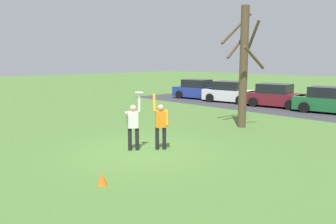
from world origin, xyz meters
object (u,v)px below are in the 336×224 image
object	(u,v)px
bare_tree_tall	(244,64)
person_catcher	(133,123)
parked_car_maroon	(276,96)
parked_car_blue	(198,90)
parked_car_white	(230,93)
frisbee_disc	(139,93)
field_cone_orange	(102,179)
person_defender	(161,123)
parked_car_green	(330,101)

from	to	relation	value
bare_tree_tall	person_catcher	bearing A→B (deg)	-91.67
parked_car_maroon	bare_tree_tall	bearing A→B (deg)	-79.83
parked_car_blue	parked_car_white	distance (m)	3.32
frisbee_disc	parked_car_maroon	bearing A→B (deg)	99.99
parked_car_maroon	field_cone_orange	distance (m)	17.49
frisbee_disc	person_defender	bearing A→B (deg)	53.19
parked_car_white	parked_car_green	world-z (taller)	same
field_cone_orange	parked_car_maroon	bearing A→B (deg)	104.96
person_defender	parked_car_white	size ratio (longest dim) A/B	0.47
frisbee_disc	parked_car_white	bearing A→B (deg)	114.15
person_catcher	person_defender	distance (m)	0.99
parked_car_white	parked_car_green	distance (m)	7.39
person_catcher	parked_car_blue	xyz separation A→B (m)	(-9.38, 14.01, -0.25)
person_defender	frisbee_disc	world-z (taller)	frisbee_disc
frisbee_disc	bare_tree_tall	bearing A→B (deg)	89.51
parked_car_green	field_cone_orange	bearing A→B (deg)	-95.03
person_catcher	parked_car_blue	world-z (taller)	person_catcher
parked_car_blue	parked_car_white	bearing A→B (deg)	-8.17
field_cone_orange	frisbee_disc	bearing A→B (deg)	125.22
frisbee_disc	parked_car_blue	bearing A→B (deg)	124.53
parked_car_blue	parked_car_white	xyz separation A→B (m)	(3.32, -0.01, 0.00)
person_catcher	person_defender	world-z (taller)	person_catcher
person_defender	field_cone_orange	xyz separation A→B (m)	(1.59, -3.51, -0.82)
person_defender	frisbee_disc	bearing A→B (deg)	-0.00
frisbee_disc	bare_tree_tall	distance (m)	6.36
parked_car_maroon	person_defender	bearing A→B (deg)	-85.63
parked_car_maroon	parked_car_green	distance (m)	3.66
person_defender	parked_car_white	bearing A→B (deg)	-116.46
parked_car_white	field_cone_orange	bearing A→B (deg)	-71.69
bare_tree_tall	field_cone_orange	size ratio (longest dim) A/B	17.88
person_catcher	parked_car_green	distance (m)	14.16
parked_car_white	parked_car_green	bearing A→B (deg)	-7.20
person_catcher	field_cone_orange	distance (m)	3.59
frisbee_disc	parked_car_maroon	xyz separation A→B (m)	(-2.46, 13.99, -1.37)
person_catcher	frisbee_disc	size ratio (longest dim) A/B	7.19
bare_tree_tall	frisbee_disc	bearing A→B (deg)	-90.49
frisbee_disc	parked_car_maroon	world-z (taller)	frisbee_disc
bare_tree_tall	person_defender	bearing A→B (deg)	-85.95
parked_car_maroon	field_cone_orange	size ratio (longest dim) A/B	13.47
person_defender	bare_tree_tall	size ratio (longest dim) A/B	0.36
frisbee_disc	parked_car_blue	world-z (taller)	frisbee_disc
person_catcher	frisbee_disc	world-z (taller)	frisbee_disc
person_defender	parked_car_blue	world-z (taller)	person_defender
bare_tree_tall	parked_car_maroon	bearing A→B (deg)	108.10
person_defender	parked_car_green	world-z (taller)	person_defender
parked_car_blue	bare_tree_tall	size ratio (longest dim) A/B	0.75
person_catcher	bare_tree_tall	bearing A→B (deg)	35.14
parked_car_white	field_cone_orange	world-z (taller)	parked_car_white
parked_car_blue	bare_tree_tall	world-z (taller)	bare_tree_tall
bare_tree_tall	field_cone_orange	world-z (taller)	bare_tree_tall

